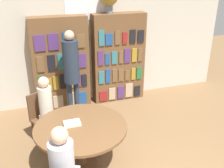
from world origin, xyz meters
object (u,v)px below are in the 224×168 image
object	(u,v)px
seated_reader_left	(48,109)
bookshelf_right	(118,58)
bookshelf_left	(61,64)
chair_left_side	(43,115)
librarian_standing	(71,66)
reading_table	(81,132)
seated_reader_right	(63,165)

from	to	relation	value
seated_reader_left	bookshelf_right	bearing A→B (deg)	-170.95
bookshelf_left	chair_left_side	bearing A→B (deg)	-114.27
chair_left_side	librarian_standing	bearing A→B (deg)	-164.18
reading_table	bookshelf_left	bearing A→B (deg)	89.27
chair_left_side	librarian_standing	size ratio (longest dim) A/B	0.49
bookshelf_left	bookshelf_right	distance (m)	1.26
bookshelf_left	chair_left_side	world-z (taller)	bookshelf_left
bookshelf_left	reading_table	bearing A→B (deg)	-90.73
chair_left_side	seated_reader_right	size ratio (longest dim) A/B	0.70
bookshelf_left	bookshelf_right	size ratio (longest dim) A/B	1.00
librarian_standing	seated_reader_right	bearing A→B (deg)	-102.90
seated_reader_left	seated_reader_right	xyz separation A→B (m)	(0.03, -1.48, 0.04)
seated_reader_right	bookshelf_left	bearing A→B (deg)	107.62
reading_table	librarian_standing	xyz separation A→B (m)	(0.16, 1.51, 0.48)
chair_left_side	bookshelf_right	bearing A→B (deg)	-176.00
bookshelf_left	librarian_standing	distance (m)	0.53
reading_table	seated_reader_left	size ratio (longest dim) A/B	1.10
seated_reader_right	seated_reader_left	bearing A→B (deg)	116.80
bookshelf_left	seated_reader_right	xyz separation A→B (m)	(-0.39, -2.76, -0.26)
reading_table	librarian_standing	size ratio (longest dim) A/B	0.76
bookshelf_left	librarian_standing	bearing A→B (deg)	-75.20
bookshelf_left	reading_table	size ratio (longest dim) A/B	1.45
reading_table	bookshelf_right	bearing A→B (deg)	57.38
bookshelf_left	librarian_standing	size ratio (longest dim) A/B	1.10
librarian_standing	bookshelf_right	bearing A→B (deg)	23.93
bookshelf_right	reading_table	size ratio (longest dim) A/B	1.45
seated_reader_left	librarian_standing	bearing A→B (deg)	-153.38
bookshelf_right	reading_table	bearing A→B (deg)	-122.62
bookshelf_left	seated_reader_left	size ratio (longest dim) A/B	1.60
bookshelf_left	bookshelf_right	bearing A→B (deg)	0.01
seated_reader_left	seated_reader_right	world-z (taller)	seated_reader_right
seated_reader_right	librarian_standing	size ratio (longest dim) A/B	0.70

